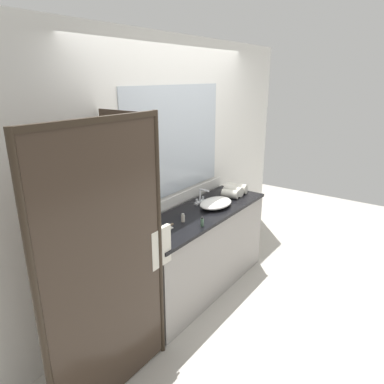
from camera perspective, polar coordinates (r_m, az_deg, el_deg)
ground_plane at (r=4.01m, az=1.30°, el=-15.24°), size 8.00×8.00×0.00m
wall_back_with_mirror at (r=3.66m, az=-3.00°, el=3.95°), size 4.40×0.06×2.60m
vanity_cabinet at (r=3.78m, az=1.23°, el=-9.50°), size 1.80×0.58×0.90m
shower_enclosure at (r=2.55m, az=-11.67°, el=-9.95°), size 1.20×0.59×2.00m
sink_basin at (r=3.71m, az=3.89°, el=-1.80°), size 0.42×0.29×0.08m
faucet at (r=3.81m, az=1.42°, el=-1.02°), size 0.17×0.14×0.16m
potted_plant at (r=3.10m, az=-8.07°, el=-4.71°), size 0.15×0.15×0.19m
soap_dish at (r=3.19m, az=-4.16°, el=-5.80°), size 0.10×0.07×0.04m
amenity_bottle_conditioner at (r=3.33m, az=-1.47°, el=-4.25°), size 0.03×0.03×0.08m
amenity_bottle_shampoo at (r=3.23m, az=1.67°, el=-4.87°), size 0.03×0.03×0.09m
rolled_towel_near_edge at (r=4.19m, az=7.27°, el=0.67°), size 0.14×0.25×0.11m
rolled_towel_middle at (r=4.09m, az=6.74°, el=0.24°), size 0.14×0.23×0.11m
rolled_towel_far_edge at (r=3.99m, az=6.20°, el=-0.31°), size 0.13×0.20×0.10m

